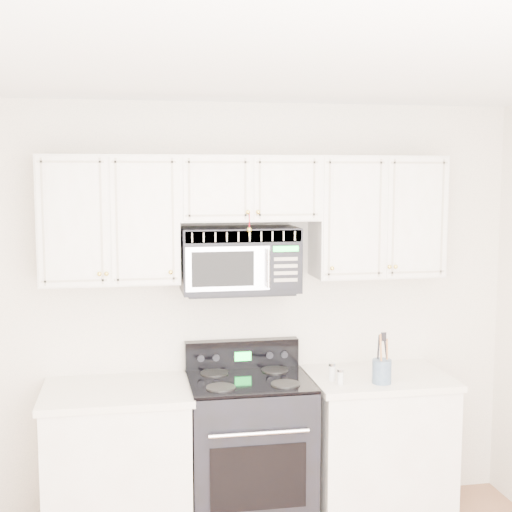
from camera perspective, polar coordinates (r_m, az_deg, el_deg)
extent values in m
cube|color=white|center=(2.80, 4.93, 15.60)|extent=(3.50, 3.50, 0.01)
cube|color=white|center=(4.56, -1.01, -4.29)|extent=(3.50, 0.01, 2.60)
cube|color=white|center=(4.45, -10.95, -16.28)|extent=(0.82, 0.63, 0.88)
cube|color=silver|center=(4.29, -11.09, -10.61)|extent=(0.86, 0.65, 0.04)
cube|color=white|center=(4.70, 9.68, -14.98)|extent=(0.82, 0.63, 0.88)
cube|color=silver|center=(4.55, 9.79, -9.58)|extent=(0.86, 0.65, 0.04)
cube|color=black|center=(4.89, 9.42, -19.07)|extent=(0.82, 0.55, 0.10)
cube|color=black|center=(4.50, -0.56, -15.61)|extent=(0.72, 0.62, 0.92)
cube|color=black|center=(4.22, 0.20, -17.33)|extent=(0.55, 0.01, 0.38)
cylinder|color=silver|center=(4.09, 0.27, -14.01)|extent=(0.57, 0.02, 0.02)
cube|color=black|center=(4.35, -0.56, -9.93)|extent=(0.72, 0.62, 0.02)
cube|color=black|center=(4.58, -1.14, -7.90)|extent=(0.72, 0.08, 0.19)
cube|color=#0FDF3A|center=(4.54, -1.05, -8.04)|extent=(0.10, 0.00, 0.06)
cube|color=white|center=(4.26, -11.63, 2.88)|extent=(0.80, 0.33, 0.75)
cube|color=white|center=(4.53, 9.63, 3.14)|extent=(0.80, 0.33, 0.75)
cube|color=white|center=(4.31, -0.68, 5.45)|extent=(0.84, 0.33, 0.39)
sphere|color=#DFC64E|center=(4.10, -11.87, -1.40)|extent=(0.03, 0.03, 0.03)
sphere|color=#DFC64E|center=(4.11, -6.84, -1.30)|extent=(0.03, 0.03, 0.03)
sphere|color=#DFC64E|center=(4.27, 6.11, -0.98)|extent=(0.03, 0.03, 0.03)
sphere|color=#DFC64E|center=(4.39, 10.63, -0.86)|extent=(0.03, 0.03, 0.03)
sphere|color=#DFC64E|center=(4.13, -0.65, 3.53)|extent=(0.03, 0.03, 0.03)
sphere|color=#DFC64E|center=(4.14, 0.17, 3.54)|extent=(0.03, 0.03, 0.03)
cylinder|color=#A7030E|center=(4.13, -0.54, 2.85)|extent=(0.00, 0.00, 0.10)
sphere|color=#DFC64E|center=(4.14, -0.54, 2.11)|extent=(0.03, 0.03, 0.03)
cube|color=black|center=(4.32, -1.33, -0.26)|extent=(0.71, 0.35, 0.39)
cube|color=#A9A090|center=(4.14, -0.97, 1.56)|extent=(0.69, 0.01, 0.07)
cube|color=silver|center=(4.14, -2.26, -1.03)|extent=(0.49, 0.01, 0.26)
cube|color=black|center=(4.13, -2.66, -1.05)|extent=(0.36, 0.01, 0.20)
cube|color=black|center=(4.20, 2.38, -0.92)|extent=(0.19, 0.01, 0.26)
cube|color=#0FDF3A|center=(4.18, 2.41, 0.58)|extent=(0.15, 0.00, 0.03)
cylinder|color=silver|center=(4.14, 0.99, -1.02)|extent=(0.02, 0.02, 0.22)
cylinder|color=slate|center=(4.36, 10.03, -9.08)|extent=(0.11, 0.11, 0.14)
cylinder|color=#9E6538|center=(4.35, 10.44, -8.13)|extent=(0.01, 0.01, 0.25)
cylinder|color=black|center=(4.35, 9.73, -7.97)|extent=(0.01, 0.01, 0.27)
cylinder|color=#9E6538|center=(4.30, 9.98, -8.02)|extent=(0.01, 0.01, 0.29)
cylinder|color=black|center=(4.35, 10.44, -8.13)|extent=(0.01, 0.01, 0.25)
cylinder|color=silver|center=(4.38, 6.11, -9.30)|extent=(0.04, 0.04, 0.09)
cylinder|color=silver|center=(4.36, 6.12, -8.62)|extent=(0.04, 0.04, 0.02)
cylinder|color=silver|center=(4.30, 6.76, -9.68)|extent=(0.04, 0.04, 0.08)
cylinder|color=silver|center=(4.29, 6.77, -9.09)|extent=(0.04, 0.04, 0.01)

